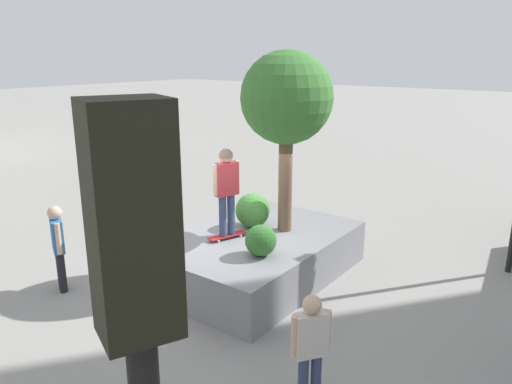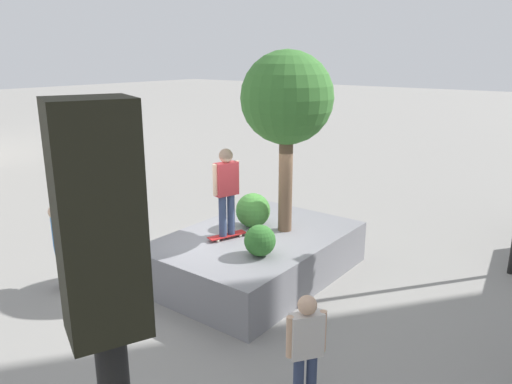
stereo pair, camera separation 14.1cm
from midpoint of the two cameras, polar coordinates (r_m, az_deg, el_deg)
The scene contains 9 objects.
ground_plane at distance 10.11m, azimuth -3.08°, elevation -9.97°, with size 120.00×120.00×0.00m, color gray.
planter_ledge at distance 10.05m, azimuth -0.41°, elevation -7.36°, with size 4.14×2.88×0.87m, color gray.
plaza_tree at distance 9.59m, azimuth 3.16°, elevation 10.68°, with size 1.81×1.81×3.61m.
boxwood_shrub at distance 8.81m, azimuth 0.10°, elevation -5.68°, with size 0.58×0.58×0.58m, color #2D6628.
hedge_clump at distance 10.23m, azimuth -0.79°, elevation -2.16°, with size 0.73×0.73×0.73m, color #3D7A33.
skateboard at distance 9.71m, azimuth -3.79°, elevation -5.11°, with size 0.83×0.46×0.07m.
skateboarder at distance 9.40m, azimuth -3.90°, elevation 0.68°, with size 0.57×0.32×1.73m.
bystander_watching at distance 9.97m, azimuth -22.49°, elevation -5.46°, with size 0.38×0.52×1.70m.
passerby_with_bag at distance 6.40m, azimuth 5.75°, elevation -17.21°, with size 0.45×0.39×1.57m.
Camera 1 is at (7.02, 5.79, 4.38)m, focal length 34.27 mm.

